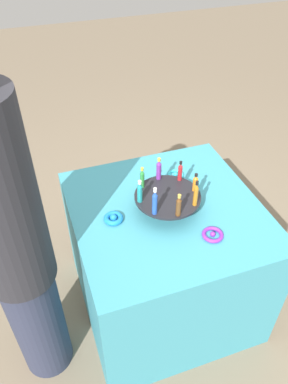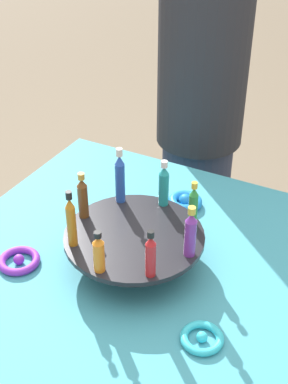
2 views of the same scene
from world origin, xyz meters
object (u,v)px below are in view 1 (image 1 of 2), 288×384
at_px(bottle_red, 180,171).
at_px(ribbon_bow_blue, 114,218).
at_px(display_stand, 167,199).
at_px(bottle_orange, 195,183).
at_px(bottle_teal, 140,192).
at_px(bottle_green, 142,178).
at_px(bottle_brown, 179,206).
at_px(bottle_amber, 196,194).
at_px(bottle_blue, 155,202).
at_px(ribbon_bow_teal, 176,175).
at_px(ribbon_bow_purple, 213,235).
at_px(person_figure, 15,251).
at_px(bottle_purple, 159,169).

relative_size(bottle_red, ribbon_bow_blue, 1.20).
xyz_separation_m(display_stand, bottle_orange, (-0.14, 0.01, 0.07)).
xyz_separation_m(bottle_teal, bottle_orange, (-0.28, 0.01, -0.01)).
height_order(bottle_green, bottle_orange, bottle_green).
relative_size(bottle_green, bottle_orange, 1.17).
bearing_deg(bottle_brown, bottle_green, -69.88).
bearing_deg(bottle_amber, bottle_blue, -2.38).
relative_size(bottle_green, ribbon_bow_teal, 1.32).
height_order(bottle_orange, bottle_red, bottle_red).
height_order(bottle_brown, bottle_amber, bottle_amber).
xyz_separation_m(bottle_blue, ribbon_bow_purple, (-0.23, 0.15, -0.15)).
distance_m(display_stand, ribbon_bow_teal, 0.28).
distance_m(display_stand, bottle_teal, 0.16).
xyz_separation_m(display_stand, ribbon_bow_purple, (-0.13, 0.24, -0.05)).
height_order(bottle_brown, person_figure, person_figure).
height_order(bottle_purple, person_figure, person_figure).
distance_m(display_stand, bottle_orange, 0.16).
xyz_separation_m(bottle_blue, bottle_brown, (-0.10, 0.05, -0.01)).
bearing_deg(bottle_brown, bottle_teal, -47.38).
height_order(bottle_blue, person_figure, person_figure).
distance_m(bottle_green, bottle_teal, 0.11).
xyz_separation_m(bottle_orange, person_figure, (0.87, 0.13, -0.02)).
bearing_deg(bottle_blue, bottle_purple, -114.88).
xyz_separation_m(bottle_teal, bottle_blue, (-0.04, 0.10, 0.01)).
xyz_separation_m(bottle_blue, ribbon_bow_teal, (-0.25, -0.33, -0.15)).
height_order(ribbon_bow_blue, ribbon_bow_purple, ribbon_bow_blue).
distance_m(bottle_red, bottle_purple, 0.11).
distance_m(bottle_orange, ribbon_bow_blue, 0.43).
bearing_deg(bottle_blue, bottle_teal, -69.88).
bearing_deg(bottle_amber, display_stand, -47.38).
distance_m(display_stand, bottle_amber, 0.17).
relative_size(bottle_teal, bottle_brown, 1.02).
height_order(bottle_green, person_figure, person_figure).
distance_m(bottle_purple, person_figure, 0.79).
xyz_separation_m(bottle_blue, bottle_purple, (-0.11, -0.24, -0.01)).
bearing_deg(ribbon_bow_purple, bottle_teal, -42.51).
xyz_separation_m(bottle_amber, ribbon_bow_blue, (0.37, -0.11, -0.14)).
bearing_deg(bottle_purple, bottle_blue, 65.12).
relative_size(display_stand, ribbon_bow_blue, 3.43).
xyz_separation_m(bottle_red, bottle_purple, (0.10, -0.05, 0.01)).
relative_size(bottle_red, person_figure, 0.06).
relative_size(ribbon_bow_teal, ribbon_bow_blue, 0.94).
xyz_separation_m(bottle_blue, person_figure, (0.63, 0.04, -0.05)).
bearing_deg(bottle_red, bottle_purple, -24.88).
height_order(bottle_amber, bottle_red, bottle_amber).
bearing_deg(ribbon_bow_purple, bottle_brown, -36.79).
distance_m(bottle_teal, bottle_brown, 0.20).
distance_m(bottle_purple, ribbon_bow_blue, 0.34).
bearing_deg(bottle_green, bottle_orange, 155.12).
distance_m(bottle_red, ribbon_bow_teal, 0.20).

